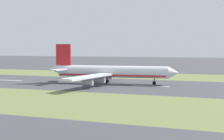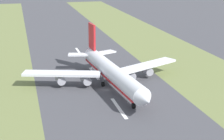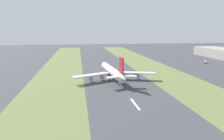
{
  "view_description": "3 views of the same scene",
  "coord_description": "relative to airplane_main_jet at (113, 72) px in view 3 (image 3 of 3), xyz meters",
  "views": [
    {
      "loc": [
        124.38,
        35.54,
        18.14
      ],
      "look_at": [
        -2.77,
        -1.42,
        7.0
      ],
      "focal_mm": 42.0,
      "sensor_mm": 36.0,
      "label": 1
    },
    {
      "loc": [
        29.89,
        127.41,
        46.28
      ],
      "look_at": [
        -2.77,
        -1.42,
        7.0
      ],
      "focal_mm": 60.0,
      "sensor_mm": 36.0,
      "label": 2
    },
    {
      "loc": [
        -28.64,
        -166.7,
        38.42
      ],
      "look_at": [
        -2.77,
        -1.42,
        7.0
      ],
      "focal_mm": 35.0,
      "sensor_mm": 36.0,
      "label": 3
    }
  ],
  "objects": [
    {
      "name": "centreline_dash_near",
      "position": [
        2.6,
        -58.1,
        -6.01
      ],
      "size": [
        1.2,
        18.0,
        0.01
      ],
      "primitive_type": "cube",
      "color": "silver",
      "rests_on": "ground"
    },
    {
      "name": "grass_median_east",
      "position": [
        47.6,
        3.32,
        -6.02
      ],
      "size": [
        40.0,
        600.0,
        0.01
      ],
      "primitive_type": "cube",
      "color": "olive",
      "rests_on": "ground"
    },
    {
      "name": "service_truck",
      "position": [
        116.47,
        62.27,
        -4.36
      ],
      "size": [
        4.85,
        6.31,
        3.1
      ],
      "color": "#B2231E",
      "rests_on": "ground"
    },
    {
      "name": "ground_plane",
      "position": [
        2.6,
        3.32,
        -6.02
      ],
      "size": [
        800.0,
        800.0,
        0.0
      ],
      "primitive_type": "plane",
      "color": "#424247"
    },
    {
      "name": "airplane_main_jet",
      "position": [
        0.0,
        0.0,
        0.0
      ],
      "size": [
        63.89,
        67.22,
        20.2
      ],
      "color": "silver",
      "rests_on": "ground"
    },
    {
      "name": "grass_median_west",
      "position": [
        -42.4,
        3.32,
        -6.02
      ],
      "size": [
        40.0,
        600.0,
        0.01
      ],
      "primitive_type": "cube",
      "color": "olive",
      "rests_on": "ground"
    },
    {
      "name": "centreline_dash_mid",
      "position": [
        2.6,
        -18.1,
        -6.01
      ],
      "size": [
        1.2,
        18.0,
        0.01
      ],
      "primitive_type": "cube",
      "color": "silver",
      "rests_on": "ground"
    },
    {
      "name": "centreline_dash_far",
      "position": [
        2.6,
        21.9,
        -6.01
      ],
      "size": [
        1.2,
        18.0,
        0.01
      ],
      "primitive_type": "cube",
      "color": "silver",
      "rests_on": "ground"
    },
    {
      "name": "terminal_building",
      "position": [
        169.86,
        114.28,
        0.08
      ],
      "size": [
        36.0,
        74.43,
        12.2
      ],
      "primitive_type": "cube",
      "color": "#A39E93",
      "rests_on": "ground"
    }
  ]
}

